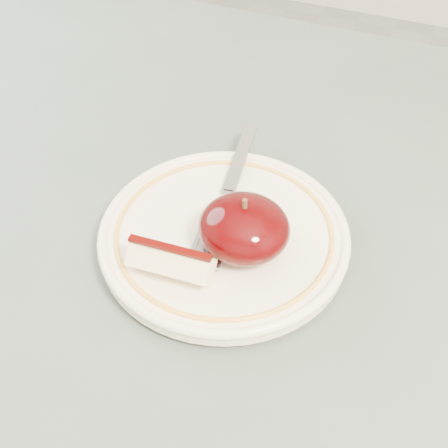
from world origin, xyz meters
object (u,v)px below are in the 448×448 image
(table, at_px, (151,323))
(fork, at_px, (228,193))
(apple_half, at_px, (244,228))
(plate, at_px, (224,236))

(table, distance_m, fork, 0.15)
(table, relative_size, apple_half, 12.07)
(plate, relative_size, fork, 1.14)
(table, relative_size, plate, 4.23)
(apple_half, bearing_deg, table, -158.28)
(plate, height_order, fork, fork)
(table, xyz_separation_m, plate, (0.06, 0.04, 0.10))
(table, distance_m, plate, 0.12)
(apple_half, distance_m, fork, 0.06)
(table, xyz_separation_m, fork, (0.05, 0.08, 0.11))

